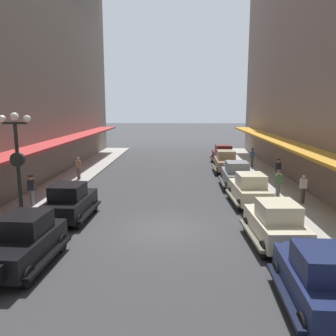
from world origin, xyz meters
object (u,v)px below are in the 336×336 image
Objects in this scene: pedestrian_5 at (32,190)px; parked_car_7 at (321,278)px; parked_car_6 at (236,174)px; fire_hydrant at (299,215)px; parked_car_0 at (223,154)px; parked_car_2 at (70,201)px; parked_car_1 at (226,161)px; pedestrian_2 at (79,168)px; parked_car_5 at (250,189)px; lamp_post_with_clock at (18,165)px; pedestrian_1 at (303,188)px; pedestrian_4 at (278,184)px; parked_car_3 at (23,241)px; pedestrian_0 at (278,171)px; pedestrian_3 at (252,158)px; parked_car_4 at (276,222)px.

parked_car_7 is at bearing -37.76° from pedestrian_5.
fire_hydrant is (1.73, -7.83, -0.38)m from parked_car_6.
parked_car_2 is (-9.55, -17.52, 0.00)m from parked_car_0.
parked_car_1 reaches higher than pedestrian_2.
pedestrian_5 is (-12.04, -5.36, 0.07)m from parked_car_6.
lamp_post_with_clock is (-11.12, -4.55, 2.04)m from parked_car_5.
parked_car_7 is 10.85m from pedestrian_1.
pedestrian_4 is (11.28, 4.06, 0.07)m from parked_car_2.
lamp_post_with_clock reaches higher than parked_car_1.
parked_car_3 reaches higher than fire_hydrant.
lamp_post_with_clock is 17.40m from pedestrian_0.
parked_car_3 is 23.18m from pedestrian_3.
parked_car_5 is at bearing -101.83° from pedestrian_3.
parked_car_0 is at bearing 61.41° from parked_car_2.
pedestrian_5 is (-0.54, -7.04, 0.02)m from pedestrian_2.
pedestrian_1 is at bearing -87.48° from pedestrian_3.
parked_car_3 is 2.58× the size of pedestrian_3.
parked_car_1 and parked_car_2 have the same top height.
parked_car_4 is 6.55m from pedestrian_1.
parked_car_0 is 10.27m from parked_car_6.
pedestrian_0 is 1.02× the size of pedestrian_1.
parked_car_4 is 11.31m from lamp_post_with_clock.
parked_car_6 reaches higher than pedestrian_5.
fire_hydrant is at bearing -110.90° from pedestrian_1.
parked_car_3 is (-0.01, -5.15, 0.00)m from parked_car_2.
parked_car_0 and parked_car_6 have the same top height.
pedestrian_1 is at bearing 17.73° from lamp_post_with_clock.
pedestrian_0 is (3.04, 5.36, 0.07)m from parked_car_5.
parked_car_7 is (0.05, -20.32, 0.00)m from parked_car_1.
parked_car_7 reaches higher than pedestrian_1.
parked_car_0 reaches higher than pedestrian_3.
parked_car_6 and parked_car_7 have the same top height.
parked_car_7 is 5.25× the size of fire_hydrant.
parked_car_3 reaches higher than pedestrian_3.
parked_car_7 reaches higher than pedestrian_0.
parked_car_1 is at bearing 97.38° from fire_hydrant.
pedestrian_2 is at bearing 103.88° from parked_car_2.
parked_car_5 is at bearing -150.75° from pedestrian_4.
parked_car_2 reaches higher than pedestrian_1.
parked_car_4 is 1.00× the size of parked_car_5.
lamp_post_with_clock is at bearing -73.51° from pedestrian_5.
pedestrian_2 is (-2.21, 8.94, 0.05)m from parked_car_2.
fire_hydrant is 0.49× the size of pedestrian_5.
parked_car_3 is 14.80m from pedestrian_1.
pedestrian_0 is at bearing -2.23° from pedestrian_2.
pedestrian_3 is at bearing 86.94° from pedestrian_4.
pedestrian_4 is at bearing -58.06° from parked_car_6.
parked_car_5 reaches higher than pedestrian_4.
lamp_post_with_clock is at bearing -175.66° from fire_hydrant.
parked_car_2 is 11.99m from pedestrian_4.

